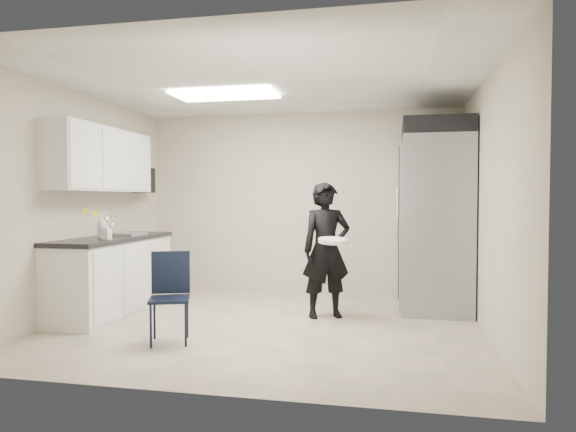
% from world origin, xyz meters
% --- Properties ---
extents(floor, '(4.50, 4.50, 0.00)m').
position_xyz_m(floor, '(0.00, 0.00, 0.00)').
color(floor, tan).
rests_on(floor, ground).
extents(ceiling, '(4.50, 4.50, 0.00)m').
position_xyz_m(ceiling, '(0.00, 0.00, 2.60)').
color(ceiling, silver).
rests_on(ceiling, back_wall).
extents(back_wall, '(4.50, 0.00, 4.50)m').
position_xyz_m(back_wall, '(0.00, 2.00, 1.30)').
color(back_wall, '#BDB49C').
rests_on(back_wall, floor).
extents(left_wall, '(0.00, 4.00, 4.00)m').
position_xyz_m(left_wall, '(-2.25, 0.00, 1.30)').
color(left_wall, '#BDB49C').
rests_on(left_wall, floor).
extents(right_wall, '(0.00, 4.00, 4.00)m').
position_xyz_m(right_wall, '(2.25, 0.00, 1.30)').
color(right_wall, '#BDB49C').
rests_on(right_wall, floor).
extents(ceiling_panel, '(1.20, 0.60, 0.02)m').
position_xyz_m(ceiling_panel, '(-0.60, 0.40, 2.57)').
color(ceiling_panel, white).
rests_on(ceiling_panel, ceiling).
extents(lower_counter, '(0.60, 1.90, 0.86)m').
position_xyz_m(lower_counter, '(-1.95, 0.20, 0.43)').
color(lower_counter, silver).
rests_on(lower_counter, floor).
extents(countertop, '(0.64, 1.95, 0.05)m').
position_xyz_m(countertop, '(-1.95, 0.20, 0.89)').
color(countertop, black).
rests_on(countertop, lower_counter).
extents(sink, '(0.42, 0.40, 0.14)m').
position_xyz_m(sink, '(-1.93, 0.45, 0.87)').
color(sink, gray).
rests_on(sink, countertop).
extents(faucet, '(0.02, 0.02, 0.24)m').
position_xyz_m(faucet, '(-2.13, 0.45, 1.02)').
color(faucet, silver).
rests_on(faucet, countertop).
extents(upper_cabinets, '(0.35, 1.80, 0.75)m').
position_xyz_m(upper_cabinets, '(-2.08, 0.20, 1.83)').
color(upper_cabinets, silver).
rests_on(upper_cabinets, left_wall).
extents(towel_dispenser, '(0.22, 0.30, 0.35)m').
position_xyz_m(towel_dispenser, '(-2.14, 1.35, 1.62)').
color(towel_dispenser, black).
rests_on(towel_dispenser, left_wall).
extents(notice_sticker_left, '(0.00, 0.12, 0.07)m').
position_xyz_m(notice_sticker_left, '(-2.24, 0.10, 1.22)').
color(notice_sticker_left, yellow).
rests_on(notice_sticker_left, left_wall).
extents(notice_sticker_right, '(0.00, 0.12, 0.07)m').
position_xyz_m(notice_sticker_right, '(-2.24, 0.30, 1.18)').
color(notice_sticker_right, yellow).
rests_on(notice_sticker_right, left_wall).
extents(commercial_fridge, '(0.80, 1.35, 2.10)m').
position_xyz_m(commercial_fridge, '(1.83, 1.27, 1.05)').
color(commercial_fridge, gray).
rests_on(commercial_fridge, floor).
extents(fridge_compressor, '(0.80, 1.35, 0.20)m').
position_xyz_m(fridge_compressor, '(1.83, 1.27, 2.20)').
color(fridge_compressor, black).
rests_on(fridge_compressor, commercial_fridge).
extents(folding_chair, '(0.47, 0.47, 0.83)m').
position_xyz_m(folding_chair, '(-0.74, -0.85, 0.41)').
color(folding_chair, black).
rests_on(folding_chair, floor).
extents(man_tuxedo, '(0.67, 0.58, 1.55)m').
position_xyz_m(man_tuxedo, '(0.58, 0.49, 0.77)').
color(man_tuxedo, black).
rests_on(man_tuxedo, floor).
extents(bucket_lid, '(0.43, 0.43, 0.04)m').
position_xyz_m(bucket_lid, '(0.68, 0.26, 0.90)').
color(bucket_lid, white).
rests_on(bucket_lid, man_tuxedo).
extents(soap_bottle_a, '(0.11, 0.11, 0.27)m').
position_xyz_m(soap_bottle_a, '(-1.87, -0.15, 1.05)').
color(soap_bottle_a, silver).
rests_on(soap_bottle_a, countertop).
extents(soap_bottle_b, '(0.09, 0.09, 0.19)m').
position_xyz_m(soap_bottle_b, '(-1.79, -0.19, 1.00)').
color(soap_bottle_b, '#B2B3BF').
rests_on(soap_bottle_b, countertop).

